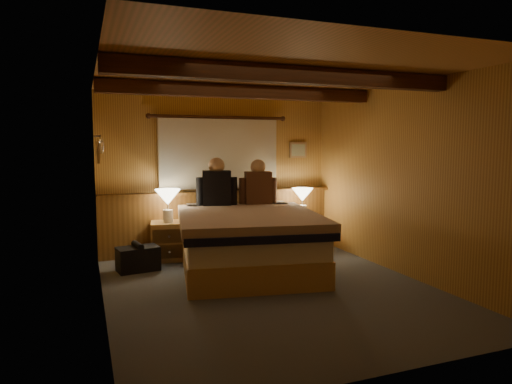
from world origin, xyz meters
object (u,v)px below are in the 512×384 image
lamp_right (302,196)px  person_right (258,186)px  lamp_left (168,199)px  person_left (217,186)px  bed (247,240)px  nightstand_right (302,232)px  duffel_bag (138,258)px  nightstand_left (169,241)px

lamp_right → person_right: size_ratio=0.63×
lamp_left → person_left: (0.70, -0.05, 0.17)m
person_left → person_right: person_left is taller
lamp_left → person_right: person_right is taller
bed → nightstand_right: 1.48m
bed → nightstand_right: bed is taller
bed → lamp_right: size_ratio=5.79×
bed → duffel_bag: size_ratio=4.42×
bed → duffel_bag: 1.44m
person_right → bed: bearing=-109.4°
lamp_left → person_left: size_ratio=0.65×
nightstand_left → duffel_bag: nightstand_left is taller
nightstand_left → lamp_right: lamp_right is taller
person_left → lamp_left: bearing=-171.0°
nightstand_right → lamp_left: lamp_left is taller
bed → nightstand_right: (1.22, 0.83, -0.13)m
nightstand_right → lamp_right: bearing=-108.7°
nightstand_left → duffel_bag: (-0.48, -0.43, -0.11)m
nightstand_right → lamp_left: bearing=-171.4°
lamp_left → person_left: 0.72m
lamp_right → bed: bearing=-146.6°
person_left → duffel_bag: person_left is taller
person_left → person_right: 0.62m
nightstand_right → duffel_bag: (-2.57, -0.37, -0.10)m
nightstand_left → lamp_right: (2.07, -0.10, 0.56)m
nightstand_right → person_left: (-1.40, -0.03, 0.78)m
nightstand_right → lamp_right: (-0.02, -0.04, 0.57)m
nightstand_right → lamp_left: (-2.10, 0.02, 0.61)m
nightstand_right → bed: bearing=-136.7°
nightstand_right → lamp_left: size_ratio=1.16×
lamp_left → person_left: bearing=-4.3°
nightstand_left → person_left: (0.69, -0.09, 0.78)m
nightstand_right → nightstand_left: bearing=-172.5°
lamp_right → person_left: size_ratio=0.60×
nightstand_right → duffel_bag: 2.60m
person_right → duffel_bag: person_right is taller
nightstand_left → duffel_bag: 0.66m
person_left → duffel_bag: bearing=-150.3°
nightstand_right → person_left: size_ratio=0.76×
nightstand_right → lamp_right: size_ratio=1.27×
lamp_left → duffel_bag: size_ratio=0.83×
bed → lamp_left: lamp_left is taller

